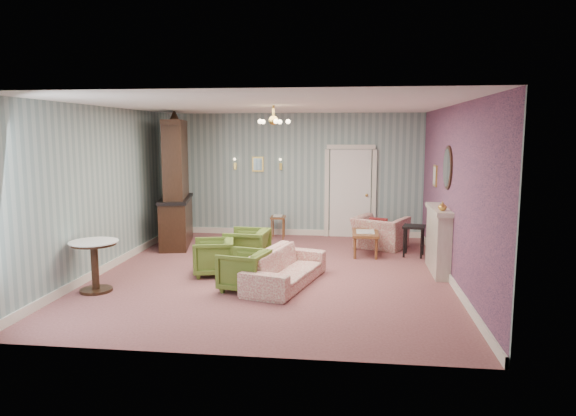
# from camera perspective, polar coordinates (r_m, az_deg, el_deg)

# --- Properties ---
(floor) EXTENTS (7.00, 7.00, 0.00)m
(floor) POSITION_cam_1_polar(r_m,az_deg,el_deg) (9.35, -1.53, -7.02)
(floor) COLOR #965757
(floor) RESTS_ON ground
(ceiling) EXTENTS (7.00, 7.00, 0.00)m
(ceiling) POSITION_cam_1_polar(r_m,az_deg,el_deg) (9.03, -1.60, 11.04)
(ceiling) COLOR white
(ceiling) RESTS_ON ground
(wall_back) EXTENTS (6.00, 0.00, 6.00)m
(wall_back) POSITION_cam_1_polar(r_m,az_deg,el_deg) (12.53, 0.81, 3.60)
(wall_back) COLOR gray
(wall_back) RESTS_ON ground
(wall_front) EXTENTS (6.00, 0.00, 6.00)m
(wall_front) POSITION_cam_1_polar(r_m,az_deg,el_deg) (5.67, -6.81, -2.02)
(wall_front) COLOR gray
(wall_front) RESTS_ON ground
(wall_left) EXTENTS (0.00, 7.00, 7.00)m
(wall_left) POSITION_cam_1_polar(r_m,az_deg,el_deg) (9.97, -18.89, 1.98)
(wall_left) COLOR gray
(wall_left) RESTS_ON ground
(wall_right) EXTENTS (0.00, 7.00, 7.00)m
(wall_right) POSITION_cam_1_polar(r_m,az_deg,el_deg) (9.13, 17.42, 1.52)
(wall_right) COLOR gray
(wall_right) RESTS_ON ground
(wall_right_floral) EXTENTS (0.00, 7.00, 7.00)m
(wall_right_floral) POSITION_cam_1_polar(r_m,az_deg,el_deg) (9.12, 17.32, 1.52)
(wall_right_floral) COLOR #BF5F79
(wall_right_floral) RESTS_ON ground
(door) EXTENTS (1.12, 0.12, 2.16)m
(door) POSITION_cam_1_polar(r_m,az_deg,el_deg) (12.45, 6.75, 1.81)
(door) COLOR white
(door) RESTS_ON floor
(olive_chair_a) EXTENTS (0.77, 0.80, 0.70)m
(olive_chair_a) POSITION_cam_1_polar(r_m,az_deg,el_deg) (8.29, -4.78, -6.53)
(olive_chair_a) COLOR #566D26
(olive_chair_a) RESTS_ON floor
(olive_chair_b) EXTENTS (0.76, 0.79, 0.69)m
(olive_chair_b) POSITION_cam_1_polar(r_m,az_deg,el_deg) (9.22, -8.07, -5.09)
(olive_chair_b) COLOR #566D26
(olive_chair_b) RESTS_ON floor
(olive_chair_c) EXTENTS (0.74, 0.79, 0.76)m
(olive_chair_c) POSITION_cam_1_polar(r_m,az_deg,el_deg) (9.78, -4.44, -4.07)
(olive_chair_c) COLOR #566D26
(olive_chair_c) RESTS_ON floor
(sofa_chintz) EXTENTS (1.04, 2.03, 0.76)m
(sofa_chintz) POSITION_cam_1_polar(r_m,az_deg,el_deg) (8.55, -0.26, -5.81)
(sofa_chintz) COLOR #A94448
(sofa_chintz) RESTS_ON floor
(wingback_chair) EXTENTS (1.22, 1.06, 0.90)m
(wingback_chair) POSITION_cam_1_polar(r_m,az_deg,el_deg) (11.39, 9.97, -2.06)
(wingback_chair) COLOR #A94448
(wingback_chair) RESTS_ON floor
(dresser) EXTENTS (0.96, 1.81, 2.88)m
(dresser) POSITION_cam_1_polar(r_m,az_deg,el_deg) (11.65, -12.11, 3.01)
(dresser) COLOR black
(dresser) RESTS_ON floor
(fireplace) EXTENTS (0.30, 1.40, 1.16)m
(fireplace) POSITION_cam_1_polar(r_m,az_deg,el_deg) (9.63, 15.95, -3.34)
(fireplace) COLOR beige
(fireplace) RESTS_ON floor
(mantel_vase) EXTENTS (0.15, 0.15, 0.15)m
(mantel_vase) POSITION_cam_1_polar(r_m,az_deg,el_deg) (9.13, 16.37, 0.19)
(mantel_vase) COLOR gold
(mantel_vase) RESTS_ON fireplace
(oval_mirror) EXTENTS (0.04, 0.76, 0.84)m
(oval_mirror) POSITION_cam_1_polar(r_m,az_deg,el_deg) (9.48, 16.85, 4.20)
(oval_mirror) COLOR white
(oval_mirror) RESTS_ON wall_right
(framed_print) EXTENTS (0.04, 0.34, 0.42)m
(framed_print) POSITION_cam_1_polar(r_m,az_deg,el_deg) (10.83, 15.64, 3.38)
(framed_print) COLOR gold
(framed_print) RESTS_ON wall_right
(coffee_table) EXTENTS (0.52, 0.93, 0.47)m
(coffee_table) POSITION_cam_1_polar(r_m,az_deg,el_deg) (10.76, 8.34, -3.78)
(coffee_table) COLOR brown
(coffee_table) RESTS_ON floor
(side_table_black) EXTENTS (0.50, 0.50, 0.63)m
(side_table_black) POSITION_cam_1_polar(r_m,az_deg,el_deg) (10.76, 13.44, -3.50)
(side_table_black) COLOR black
(side_table_black) RESTS_ON floor
(pedestal_table) EXTENTS (0.87, 0.87, 0.80)m
(pedestal_table) POSITION_cam_1_polar(r_m,az_deg,el_deg) (8.70, -20.16, -5.93)
(pedestal_table) COLOR black
(pedestal_table) RESTS_ON floor
(nesting_table) EXTENTS (0.35, 0.44, 0.56)m
(nesting_table) POSITION_cam_1_polar(r_m,az_deg,el_deg) (12.28, -1.09, -2.00)
(nesting_table) COLOR brown
(nesting_table) RESTS_ON floor
(gilt_mirror_back) EXTENTS (0.28, 0.06, 0.36)m
(gilt_mirror_back) POSITION_cam_1_polar(r_m,az_deg,el_deg) (12.60, -3.29, 4.75)
(gilt_mirror_back) COLOR gold
(gilt_mirror_back) RESTS_ON wall_back
(sconce_left) EXTENTS (0.16, 0.12, 0.30)m
(sconce_left) POSITION_cam_1_polar(r_m,az_deg,el_deg) (12.69, -5.76, 4.75)
(sconce_left) COLOR gold
(sconce_left) RESTS_ON wall_back
(sconce_right) EXTENTS (0.16, 0.12, 0.30)m
(sconce_right) POSITION_cam_1_polar(r_m,az_deg,el_deg) (12.50, -0.81, 4.74)
(sconce_right) COLOR gold
(sconce_right) RESTS_ON wall_back
(chandelier) EXTENTS (0.56, 0.56, 0.36)m
(chandelier) POSITION_cam_1_polar(r_m,az_deg,el_deg) (9.02, -1.59, 9.32)
(chandelier) COLOR gold
(chandelier) RESTS_ON ceiling
(burgundy_cushion) EXTENTS (0.41, 0.28, 0.39)m
(burgundy_cushion) POSITION_cam_1_polar(r_m,az_deg,el_deg) (11.23, 9.75, -2.04)
(burgundy_cushion) COLOR maroon
(burgundy_cushion) RESTS_ON wingback_chair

